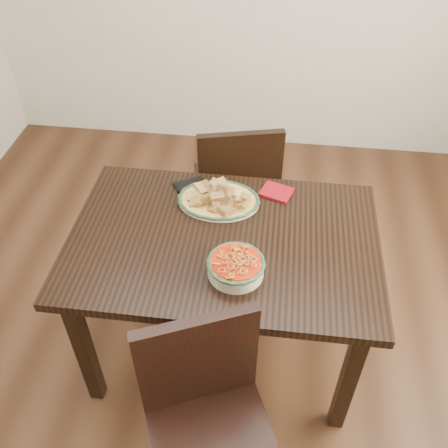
# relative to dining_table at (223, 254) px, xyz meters

# --- Properties ---
(floor) EXTENTS (3.50, 3.50, 0.00)m
(floor) POSITION_rel_dining_table_xyz_m (-0.10, 0.13, -0.66)
(floor) COLOR #331D10
(floor) RESTS_ON ground
(dining_table) EXTENTS (1.26, 0.84, 0.75)m
(dining_table) POSITION_rel_dining_table_xyz_m (0.00, 0.00, 0.00)
(dining_table) COLOR black
(dining_table) RESTS_ON ground
(chair_far) EXTENTS (0.51, 0.51, 0.89)m
(chair_far) POSITION_rel_dining_table_xyz_m (-0.01, 0.67, -0.16)
(chair_far) COLOR black
(chair_far) RESTS_ON ground
(chair_near) EXTENTS (0.55, 0.55, 0.89)m
(chair_near) POSITION_rel_dining_table_xyz_m (0.02, -0.62, -0.16)
(chair_near) COLOR black
(chair_near) RESTS_ON ground
(fish_plate) EXTENTS (0.35, 0.28, 0.11)m
(fish_plate) POSITION_rel_dining_table_xyz_m (-0.05, 0.22, 0.14)
(fish_plate) COLOR beige
(fish_plate) RESTS_ON dining_table
(noodle_bowl) EXTENTS (0.22, 0.22, 0.08)m
(noodle_bowl) POSITION_rel_dining_table_xyz_m (0.07, -0.18, 0.14)
(noodle_bowl) COLOR beige
(noodle_bowl) RESTS_ON dining_table
(smartphone) EXTENTS (0.16, 0.13, 0.01)m
(smartphone) POSITION_rel_dining_table_xyz_m (-0.20, 0.32, 0.10)
(smartphone) COLOR black
(smartphone) RESTS_ON dining_table
(napkin) EXTENTS (0.16, 0.15, 0.01)m
(napkin) POSITION_rel_dining_table_xyz_m (0.20, 0.32, 0.10)
(napkin) COLOR maroon
(napkin) RESTS_ON dining_table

